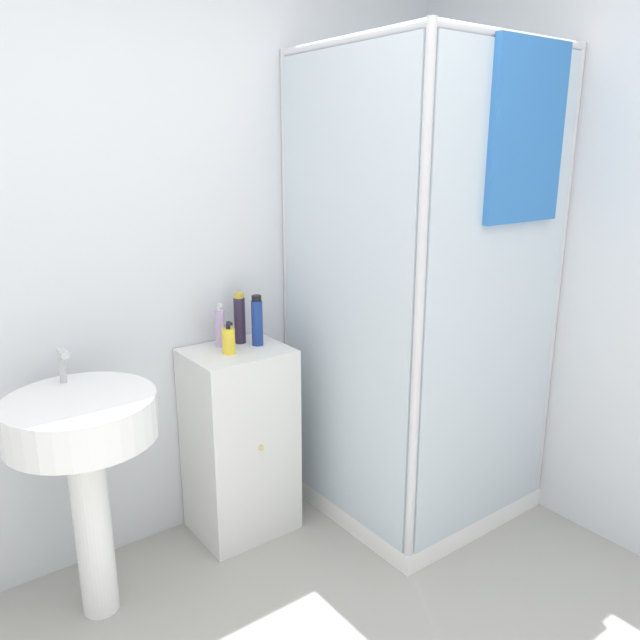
{
  "coord_description": "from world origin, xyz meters",
  "views": [
    {
      "loc": [
        -0.79,
        -0.73,
        1.68
      ],
      "look_at": [
        0.6,
        1.14,
        1.03
      ],
      "focal_mm": 35.0,
      "sensor_mm": 36.0,
      "label": 1
    }
  ],
  "objects_px": {
    "soap_dispenser": "(229,340)",
    "shampoo_bottle_blue": "(257,321)",
    "sink": "(84,444)",
    "shampoo_bottle_tall_black": "(240,318)",
    "lotion_bottle_white": "(220,328)"
  },
  "relations": [
    {
      "from": "soap_dispenser",
      "to": "shampoo_bottle_blue",
      "type": "height_order",
      "value": "shampoo_bottle_blue"
    },
    {
      "from": "shampoo_bottle_tall_black",
      "to": "shampoo_bottle_blue",
      "type": "xyz_separation_m",
      "value": [
        0.04,
        -0.07,
        -0.0
      ]
    },
    {
      "from": "sink",
      "to": "lotion_bottle_white",
      "type": "height_order",
      "value": "lotion_bottle_white"
    },
    {
      "from": "sink",
      "to": "soap_dispenser",
      "type": "distance_m",
      "value": 0.7
    },
    {
      "from": "shampoo_bottle_tall_black",
      "to": "lotion_bottle_white",
      "type": "distance_m",
      "value": 0.1
    },
    {
      "from": "sink",
      "to": "soap_dispenser",
      "type": "xyz_separation_m",
      "value": [
        0.65,
        0.12,
        0.23
      ]
    },
    {
      "from": "sink",
      "to": "shampoo_bottle_tall_black",
      "type": "height_order",
      "value": "shampoo_bottle_tall_black"
    },
    {
      "from": "soap_dispenser",
      "to": "lotion_bottle_white",
      "type": "bearing_deg",
      "value": 80.47
    },
    {
      "from": "shampoo_bottle_blue",
      "to": "sink",
      "type": "bearing_deg",
      "value": -169.23
    },
    {
      "from": "soap_dispenser",
      "to": "shampoo_bottle_blue",
      "type": "distance_m",
      "value": 0.17
    },
    {
      "from": "shampoo_bottle_tall_black",
      "to": "shampoo_bottle_blue",
      "type": "distance_m",
      "value": 0.09
    },
    {
      "from": "shampoo_bottle_blue",
      "to": "lotion_bottle_white",
      "type": "xyz_separation_m",
      "value": [
        -0.14,
        0.08,
        -0.02
      ]
    },
    {
      "from": "soap_dispenser",
      "to": "shampoo_bottle_tall_black",
      "type": "bearing_deg",
      "value": 42.29
    },
    {
      "from": "sink",
      "to": "lotion_bottle_white",
      "type": "bearing_deg",
      "value": 19.11
    },
    {
      "from": "sink",
      "to": "shampoo_bottle_tall_black",
      "type": "xyz_separation_m",
      "value": [
        0.76,
        0.23,
        0.28
      ]
    }
  ]
}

